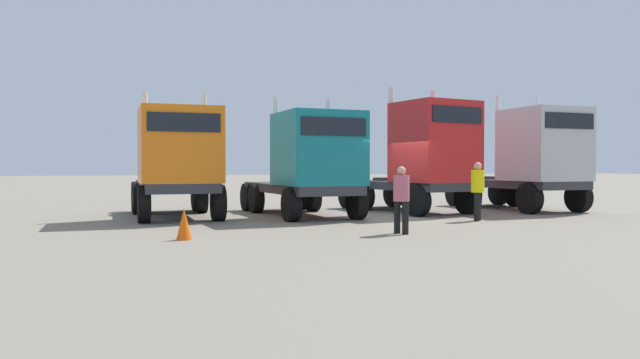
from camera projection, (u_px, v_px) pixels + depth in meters
name	position (u px, v px, depth m)	size (l,w,h in m)	color
ground	(386.00, 217.00, 20.11)	(200.00, 200.00, 0.00)	gray
semi_truck_orange	(177.00, 161.00, 19.46)	(2.72, 5.97, 4.08)	#333338
semi_truck_teal	(311.00, 163.00, 20.00)	(3.01, 6.36, 3.99)	#333338
semi_truck_red	(425.00, 156.00, 21.77)	(3.55, 6.04, 4.52)	#333338
semi_truck_silver	(533.00, 158.00, 22.89)	(2.86, 6.05, 4.38)	#333338
visitor_in_hivis	(478.00, 187.00, 18.79)	(0.56, 0.56, 1.81)	black
visitor_with_camera	(401.00, 195.00, 15.15)	(0.52, 0.52, 1.68)	black
traffic_cone_near	(184.00, 224.00, 13.95)	(0.36, 0.36, 0.73)	#F2590C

